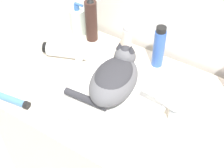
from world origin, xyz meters
TOP-DOWN VIEW (x-y plane):
  - vanity_counter at (0.00, 0.31)m, footprint 0.92×0.61m
  - sink_basin at (-0.02, 0.26)m, footprint 0.41×0.41m
  - cat at (-0.02, 0.27)m, footprint 0.24×0.28m
  - faucet at (0.20, 0.30)m, footprint 0.16×0.06m
  - shampoo_bottle_tall at (0.02, 0.55)m, footprint 0.05×0.05m
  - hairspray_can_black at (-0.32, 0.55)m, footprint 0.06×0.06m
  - soap_pump_bottle at (-0.40, 0.55)m, footprint 0.07×0.07m
  - deodorant_stick at (-0.13, 0.55)m, footprint 0.04×0.04m
  - cream_tube at (-0.35, 0.05)m, footprint 0.16×0.05m
  - hair_dryer at (-0.34, 0.38)m, footprint 0.21×0.13m

SIDE VIEW (x-z plane):
  - vanity_counter at x=0.00m, z-range 0.00..0.83m
  - cream_tube at x=-0.35m, z-range 0.82..0.86m
  - sink_basin at x=-0.02m, z-range 0.83..0.88m
  - hair_dryer at x=-0.34m, z-range 0.82..0.89m
  - faucet at x=0.20m, z-range 0.83..0.96m
  - soap_pump_bottle at x=-0.40m, z-range 0.81..0.98m
  - deodorant_stick at x=-0.13m, z-range 0.83..0.98m
  - shampoo_bottle_tall at x=0.02m, z-range 0.82..1.02m
  - hairspray_can_black at x=-0.32m, z-range 0.82..1.04m
  - cat at x=-0.02m, z-range 0.87..1.02m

